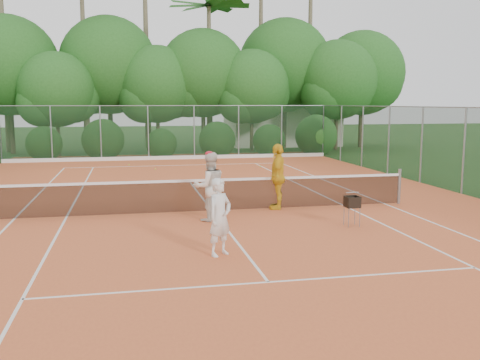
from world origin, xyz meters
The scene contains 14 objects.
ground centered at (0.00, 0.00, 0.00)m, with size 120.00×120.00×0.00m, color #204518.
clay_court centered at (0.00, 0.00, 0.01)m, with size 18.00×36.00×0.02m, color #D66131.
club_building centered at (9.00, 24.00, 1.50)m, with size 8.00×5.00×3.00m, color beige.
tennis_net centered at (0.00, 0.00, 0.53)m, with size 11.97×0.10×1.10m.
player_white centered at (-0.55, -4.54, 0.83)m, with size 0.59×0.39×1.62m, color silver.
player_center_grp centered at (-0.27, -1.22, 0.95)m, with size 1.02×0.86×1.88m.
player_yellow centered at (1.97, -0.01, 1.00)m, with size 1.14×0.48×1.95m, color gold.
ball_hopper centered at (3.23, -2.59, 0.64)m, with size 0.34×0.34×0.78m.
stray_ball_a centered at (-2.38, 12.36, 0.05)m, with size 0.07×0.07×0.07m, color #BCD130.
stray_ball_b centered at (-1.15, 10.29, 0.05)m, with size 0.07×0.07×0.07m, color #CCD631.
stray_ball_c centered at (3.99, 10.33, 0.05)m, with size 0.07×0.07×0.07m, color #B8D732.
court_markings centered at (0.00, 0.00, 0.02)m, with size 11.03×23.83×0.01m.
fence_back centered at (0.00, 15.00, 1.52)m, with size 18.07×0.07×3.00m.
tropical_treeline centered at (1.43, 20.22, 5.11)m, with size 32.10×8.49×15.03m.
Camera 1 is at (-2.34, -15.21, 3.17)m, focal length 40.00 mm.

